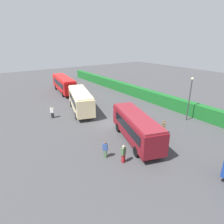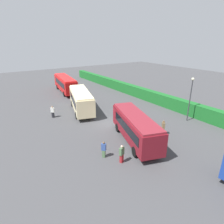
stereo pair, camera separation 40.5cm
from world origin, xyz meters
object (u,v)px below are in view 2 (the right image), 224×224
(person_left, at_px, (53,112))
(person_far, at_px, (122,154))
(bus_cream, at_px, (81,100))
(bus_maroon, at_px, (135,126))
(lamppost, at_px, (191,95))
(person_center, at_px, (163,127))
(bus_red, at_px, (65,83))
(person_right, at_px, (104,149))
(traffic_cone, at_px, (90,97))

(person_left, distance_m, person_far, 14.07)
(bus_cream, distance_m, bus_maroon, 11.73)
(person_left, distance_m, lamppost, 18.86)
(bus_maroon, bearing_deg, lamppost, -69.62)
(bus_maroon, bearing_deg, person_left, 42.48)
(person_center, bearing_deg, lamppost, 40.52)
(bus_maroon, bearing_deg, bus_red, 14.77)
(bus_cream, xyz_separation_m, person_far, (14.01, -2.75, -0.94))
(person_left, bearing_deg, person_right, 48.65)
(bus_maroon, height_order, person_far, bus_maroon)
(bus_red, xyz_separation_m, person_far, (26.33, -4.99, -0.93))
(bus_cream, height_order, person_far, bus_cream)
(bus_cream, xyz_separation_m, lamppost, (11.35, 10.36, 1.80))
(bus_cream, distance_m, person_far, 14.30)
(person_far, xyz_separation_m, traffic_cone, (-18.98, 6.90, -0.61))
(person_left, height_order, lamppost, lamppost)
(bus_maroon, xyz_separation_m, person_left, (-11.66, -5.23, -0.88))
(bus_maroon, distance_m, person_right, 4.56)
(person_right, relative_size, lamppost, 0.28)
(bus_maroon, relative_size, person_far, 5.26)
(bus_cream, xyz_separation_m, person_center, (12.39, 4.40, -0.90))
(person_right, xyz_separation_m, person_far, (1.58, 0.91, 0.05))
(person_left, bearing_deg, bus_maroon, 69.02)
(traffic_cone, bearing_deg, person_right, -24.16)
(person_right, xyz_separation_m, traffic_cone, (-17.40, 7.80, -0.56))
(bus_red, distance_m, person_right, 25.46)
(person_right, bearing_deg, bus_maroon, -31.37)
(person_left, relative_size, traffic_cone, 2.81)
(bus_cream, bearing_deg, traffic_cone, -23.00)
(person_left, distance_m, traffic_cone, 9.99)
(bus_cream, relative_size, person_right, 5.71)
(bus_red, bearing_deg, person_far, 176.99)
(person_left, bearing_deg, person_far, 51.90)
(person_left, xyz_separation_m, person_far, (13.97, 1.73, 0.03))
(bus_cream, bearing_deg, person_center, -143.60)
(traffic_cone, xyz_separation_m, lamppost, (16.33, 6.21, 3.35))
(person_center, height_order, person_right, person_center)
(person_center, relative_size, traffic_cone, 2.99)
(traffic_cone, bearing_deg, person_far, -19.97)
(person_far, bearing_deg, person_left, -11.81)
(lamppost, bearing_deg, bus_cream, -137.63)
(person_left, bearing_deg, bus_red, -163.67)
(person_center, distance_m, person_right, 8.06)
(bus_maroon, height_order, lamppost, lamppost)
(bus_maroon, xyz_separation_m, traffic_cone, (-16.68, 3.39, -1.46))
(person_right, bearing_deg, traffic_cone, 25.18)
(person_center, xyz_separation_m, traffic_cone, (-17.36, -0.25, -0.65))
(person_left, relative_size, person_right, 1.03)
(bus_maroon, xyz_separation_m, lamppost, (-0.35, 9.60, 1.89))
(person_left, bearing_deg, bus_cream, 135.38)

